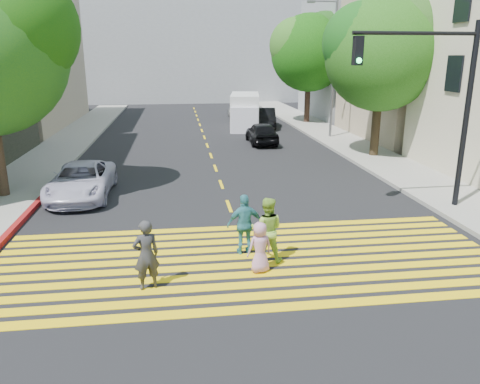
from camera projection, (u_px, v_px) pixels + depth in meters
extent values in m
plane|color=black|center=(257.00, 283.00, 11.19)|extent=(120.00, 120.00, 0.00)
cube|color=gray|center=(75.00, 137.00, 31.02)|extent=(3.00, 40.00, 0.15)
cube|color=gray|center=(360.00, 150.00, 26.52)|extent=(3.00, 60.00, 0.15)
cube|color=maroon|center=(29.00, 212.00, 16.00)|extent=(0.20, 8.00, 0.16)
cube|color=yellow|center=(266.00, 308.00, 10.05)|extent=(13.40, 0.35, 0.01)
cube|color=yellow|center=(261.00, 296.00, 10.57)|extent=(13.40, 0.35, 0.01)
cube|color=yellow|center=(257.00, 284.00, 11.09)|extent=(13.40, 0.35, 0.01)
cube|color=yellow|center=(254.00, 274.00, 11.62)|extent=(13.40, 0.35, 0.01)
cube|color=yellow|center=(250.00, 265.00, 12.14)|extent=(13.40, 0.35, 0.01)
cube|color=yellow|center=(247.00, 256.00, 12.66)|extent=(13.40, 0.35, 0.01)
cube|color=yellow|center=(244.00, 248.00, 13.19)|extent=(13.40, 0.35, 0.01)
cube|color=yellow|center=(242.00, 241.00, 13.71)|extent=(13.40, 0.35, 0.01)
cube|color=yellow|center=(239.00, 234.00, 14.23)|extent=(13.40, 0.35, 0.01)
cube|color=yellow|center=(237.00, 228.00, 14.76)|extent=(13.40, 0.35, 0.01)
cube|color=yellow|center=(229.00, 206.00, 16.90)|extent=(0.12, 1.40, 0.01)
cube|color=yellow|center=(221.00, 184.00, 19.75)|extent=(0.12, 1.40, 0.01)
cube|color=yellow|center=(215.00, 168.00, 22.61)|extent=(0.12, 1.40, 0.01)
cube|color=yellow|center=(211.00, 156.00, 25.46)|extent=(0.12, 1.40, 0.01)
cube|color=yellow|center=(207.00, 145.00, 28.32)|extent=(0.12, 1.40, 0.01)
cube|color=yellow|center=(204.00, 137.00, 31.17)|extent=(0.12, 1.40, 0.01)
cube|color=yellow|center=(202.00, 130.00, 34.03)|extent=(0.12, 1.40, 0.01)
cube|color=yellow|center=(200.00, 125.00, 36.88)|extent=(0.12, 1.40, 0.01)
cube|color=yellow|center=(198.00, 120.00, 39.74)|extent=(0.12, 1.40, 0.01)
cube|color=yellow|center=(197.00, 115.00, 42.59)|extent=(0.12, 1.40, 0.01)
cube|color=yellow|center=(195.00, 112.00, 45.45)|extent=(0.12, 1.40, 0.01)
cube|color=yellow|center=(194.00, 108.00, 48.30)|extent=(0.12, 1.40, 0.01)
cube|color=tan|center=(440.00, 60.00, 29.78)|extent=(10.00, 10.00, 10.00)
cube|color=gray|center=(371.00, 59.00, 40.24)|extent=(10.00, 10.00, 10.00)
cube|color=gray|center=(190.00, 49.00, 55.19)|extent=(30.00, 8.00, 12.00)
sphere|color=#285C0E|center=(16.00, 27.00, 16.24)|extent=(5.22, 5.22, 4.33)
cylinder|color=black|center=(375.00, 129.00, 24.56)|extent=(0.57, 0.57, 3.02)
sphere|color=#134107|center=(382.00, 54.00, 23.50)|extent=(7.26, 7.26, 5.69)
sphere|color=#173F0F|center=(406.00, 37.00, 23.32)|extent=(5.45, 5.45, 4.27)
sphere|color=#164D1A|center=(362.00, 43.00, 23.35)|extent=(5.08, 5.08, 3.98)
cylinder|color=black|center=(307.00, 104.00, 37.07)|extent=(0.49, 0.49, 3.09)
sphere|color=black|center=(309.00, 53.00, 35.98)|extent=(6.62, 6.62, 5.88)
sphere|color=black|center=(324.00, 41.00, 36.01)|extent=(4.97, 4.97, 4.41)
sphere|color=#2B6420|center=(296.00, 45.00, 35.63)|extent=(4.64, 4.64, 4.12)
imported|color=#313133|center=(146.00, 255.00, 10.70)|extent=(0.71, 0.59, 1.68)
imported|color=#8EBE40|center=(267.00, 230.00, 12.17)|extent=(0.97, 0.83, 1.74)
imported|color=#BA82A5|center=(260.00, 247.00, 11.60)|extent=(0.73, 0.58, 1.31)
imported|color=teal|center=(245.00, 224.00, 12.64)|extent=(1.01, 0.49, 1.68)
imported|color=silver|center=(81.00, 181.00, 17.81)|extent=(2.18, 4.68, 1.30)
imported|color=black|center=(262.00, 133.00, 28.70)|extent=(1.61, 3.98, 1.35)
imported|color=#9F9F9F|center=(241.00, 111.00, 40.33)|extent=(1.99, 4.44, 1.26)
imported|color=black|center=(265.00, 118.00, 35.31)|extent=(2.14, 4.51, 1.43)
cube|color=silver|center=(245.00, 111.00, 34.87)|extent=(2.77, 5.30, 2.52)
cube|color=silver|center=(245.00, 120.00, 32.84)|extent=(2.08, 1.49, 1.82)
cylinder|color=#242424|center=(233.00, 127.00, 33.40)|extent=(0.36, 0.74, 0.71)
cylinder|color=black|center=(256.00, 127.00, 33.37)|extent=(0.36, 0.74, 0.71)
cylinder|color=black|center=(235.00, 120.00, 36.89)|extent=(0.36, 0.74, 0.71)
cylinder|color=black|center=(255.00, 120.00, 36.86)|extent=(0.36, 0.74, 0.71)
cylinder|color=black|center=(466.00, 119.00, 15.76)|extent=(0.19, 0.19, 6.33)
cylinder|color=black|center=(416.00, 33.00, 14.68)|extent=(4.22, 0.23, 0.13)
cube|color=black|center=(358.00, 51.00, 14.54)|extent=(0.28, 0.28, 0.89)
sphere|color=#22F866|center=(359.00, 61.00, 14.48)|extent=(0.17, 0.17, 0.17)
cylinder|color=slate|center=(333.00, 71.00, 29.52)|extent=(0.15, 0.15, 8.61)
cylinder|color=gray|center=(323.00, 1.00, 28.27)|extent=(1.72, 0.13, 0.11)
cube|color=#5F5F5F|center=(311.00, 2.00, 28.19)|extent=(0.48, 0.21, 0.14)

